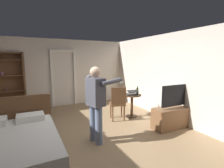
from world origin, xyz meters
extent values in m
plane|color=#997A56|center=(0.00, 0.00, 0.00)|extent=(7.07, 7.07, 0.00)
cube|color=silver|center=(0.00, 3.27, 1.25)|extent=(5.29, 0.12, 2.51)
cube|color=silver|center=(2.58, 0.00, 1.25)|extent=(0.12, 6.67, 2.51)
cube|color=white|center=(-0.33, 3.19, 1.02)|extent=(0.08, 0.08, 2.05)
cube|color=white|center=(0.52, 3.19, 1.02)|extent=(0.08, 0.08, 2.05)
cube|color=white|center=(0.10, 3.19, 2.09)|extent=(0.93, 0.08, 0.08)
cube|color=brown|center=(-1.48, -0.42, 0.17)|extent=(1.48, 1.96, 0.35)
cube|color=silver|center=(-1.48, -0.42, 0.46)|extent=(1.42, 1.90, 0.22)
cube|color=brown|center=(-1.48, 0.53, 0.51)|extent=(1.48, 0.08, 1.02)
cube|color=white|center=(-1.15, 0.27, 0.63)|extent=(0.50, 0.34, 0.12)
cube|color=brown|center=(-1.23, 3.01, 1.00)|extent=(0.06, 0.32, 2.00)
cube|color=brown|center=(-1.66, 3.01, 1.98)|extent=(0.93, 0.32, 0.04)
cube|color=brown|center=(-1.66, 3.16, 1.00)|extent=(0.93, 0.02, 2.00)
cube|color=brown|center=(-1.66, 3.01, 0.25)|extent=(0.87, 0.32, 0.03)
cylinder|color=#73595F|center=(-1.52, 3.01, 0.33)|extent=(0.08, 0.08, 0.14)
cube|color=brown|center=(-1.66, 3.01, 0.75)|extent=(0.87, 0.32, 0.03)
cylinder|color=brown|center=(-1.78, 3.01, 0.82)|extent=(0.07, 0.07, 0.11)
cube|color=brown|center=(-1.66, 3.01, 1.25)|extent=(0.87, 0.32, 0.03)
cylinder|color=#B26DA6|center=(-1.85, 3.01, 1.32)|extent=(0.06, 0.06, 0.11)
cube|color=brown|center=(-1.66, 3.01, 1.75)|extent=(0.87, 0.32, 0.03)
cube|color=brown|center=(2.22, -0.29, 0.27)|extent=(1.26, 0.40, 0.53)
cube|color=black|center=(2.22, -0.31, 0.85)|extent=(0.94, 0.05, 0.54)
cube|color=teal|center=(2.22, -0.28, 0.85)|extent=(0.88, 0.01, 0.48)
cylinder|color=#4C331E|center=(1.68, 0.90, 0.33)|extent=(0.08, 0.08, 0.67)
cylinder|color=#4C331E|center=(1.68, 0.90, 0.01)|extent=(0.34, 0.34, 0.03)
cylinder|color=#4C331E|center=(1.68, 0.90, 0.68)|extent=(0.57, 0.57, 0.03)
cube|color=black|center=(1.65, 0.90, 0.71)|extent=(0.35, 0.27, 0.02)
cube|color=black|center=(1.63, 0.78, 0.82)|extent=(0.35, 0.25, 0.06)
cube|color=navy|center=(1.63, 0.79, 0.82)|extent=(0.31, 0.21, 0.04)
cylinder|color=#263310|center=(1.82, 0.82, 0.80)|extent=(0.06, 0.06, 0.21)
cylinder|color=#263310|center=(1.82, 0.82, 0.93)|extent=(0.03, 0.03, 0.05)
cylinder|color=brown|center=(1.37, 1.00, 0.23)|extent=(0.04, 0.04, 0.45)
cylinder|color=brown|center=(1.05, 1.10, 0.23)|extent=(0.04, 0.04, 0.45)
cylinder|color=brown|center=(1.27, 0.68, 0.23)|extent=(0.04, 0.04, 0.45)
cylinder|color=brown|center=(0.95, 0.78, 0.23)|extent=(0.04, 0.04, 0.45)
cube|color=brown|center=(1.16, 0.89, 0.47)|extent=(0.53, 0.53, 0.04)
cube|color=brown|center=(1.11, 0.73, 0.74)|extent=(0.41, 0.16, 0.50)
cylinder|color=slate|center=(0.06, -0.03, 0.41)|extent=(0.15, 0.15, 0.81)
cylinder|color=slate|center=(0.10, -0.24, 0.41)|extent=(0.15, 0.15, 0.81)
cube|color=#4C4C56|center=(0.08, -0.14, 1.10)|extent=(0.34, 0.44, 0.58)
sphere|color=#D8AD8C|center=(0.08, -0.14, 1.51)|extent=(0.22, 0.22, 0.22)
cylinder|color=#4C4C56|center=(0.12, 0.10, 1.20)|extent=(0.33, 0.16, 0.47)
cylinder|color=#4C4C56|center=(0.37, -0.30, 1.31)|extent=(0.51, 0.20, 0.14)
cube|color=white|center=(0.62, -0.27, 1.28)|extent=(0.12, 0.06, 0.04)
cube|color=black|center=(-1.07, 2.37, 0.20)|extent=(0.67, 0.46, 0.40)
cube|color=black|center=(-1.15, 2.48, 0.22)|extent=(0.57, 0.41, 0.44)
camera|label=1|loc=(-1.18, -3.36, 1.77)|focal=27.27mm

